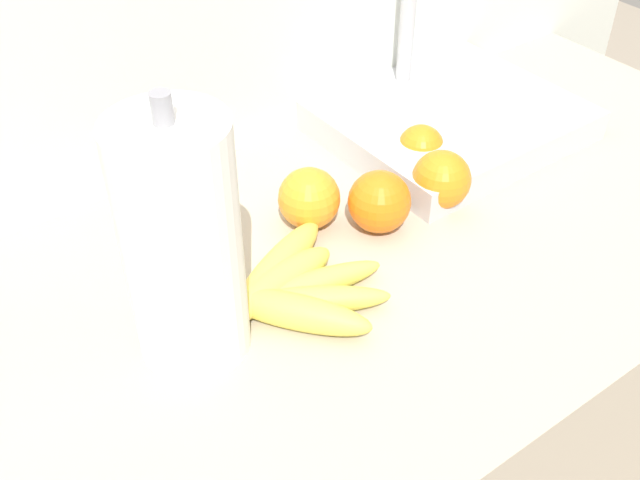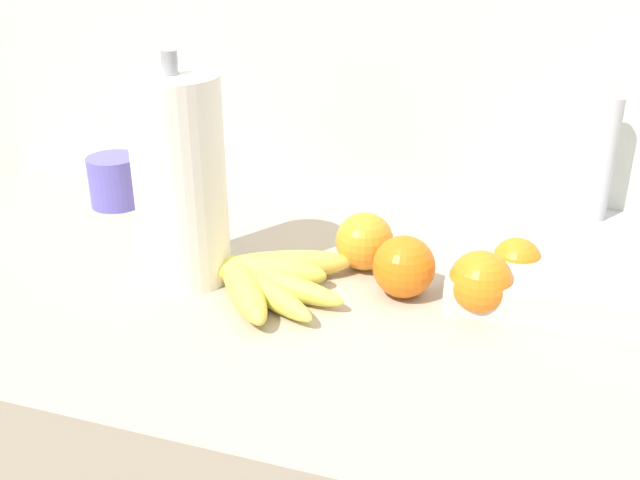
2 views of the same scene
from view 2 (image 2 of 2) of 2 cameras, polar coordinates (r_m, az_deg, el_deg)
name	(u,v)px [view 2 (image 2 of 2)]	position (r m, az deg, el deg)	size (l,w,h in m)	color
wall_back	(392,322)	(1.37, 5.62, -6.36)	(1.88, 0.06, 1.30)	silver
banana_bunch	(265,278)	(0.97, -4.30, -3.00)	(0.22, 0.22, 0.04)	#D9CA4C
orange_right	(365,241)	(1.03, 3.50, -0.10)	(0.08, 0.08, 0.08)	orange
orange_back_left	(516,262)	(1.02, 15.08, -1.70)	(0.07, 0.07, 0.07)	orange
orange_front	(404,267)	(0.96, 6.56, -2.09)	(0.08, 0.08, 0.08)	orange
orange_back_right	(480,282)	(0.94, 12.41, -3.23)	(0.08, 0.08, 0.08)	orange
paper_towel_roll	(180,181)	(0.98, -10.87, 4.54)	(0.12, 0.12, 0.31)	white
sink_basin	(595,263)	(1.07, 20.67, -1.66)	(0.37, 0.31, 0.23)	#B7BABF
mug	(115,181)	(1.29, -15.73, 4.45)	(0.09, 0.09, 0.09)	#5D56BF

